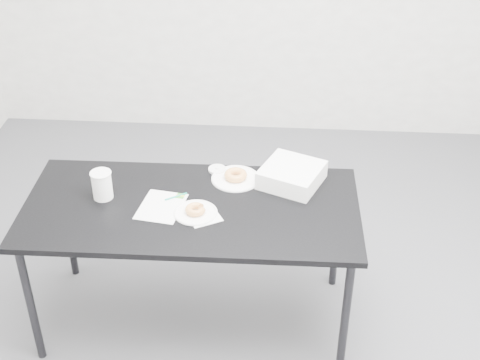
# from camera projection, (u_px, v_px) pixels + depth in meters

# --- Properties ---
(floor) EXTENTS (4.00, 4.00, 0.00)m
(floor) POSITION_uv_depth(u_px,v_px,m) (229.00, 298.00, 3.72)
(floor) COLOR #525358
(floor) RESTS_ON ground
(table) EXTENTS (1.62, 0.77, 0.74)m
(table) POSITION_uv_depth(u_px,v_px,m) (191.00, 215.00, 3.23)
(table) COLOR black
(table) RESTS_ON floor
(scorecard) EXTENTS (0.24, 0.28, 0.00)m
(scorecard) POSITION_uv_depth(u_px,v_px,m) (161.00, 206.00, 3.19)
(scorecard) COLOR white
(scorecard) RESTS_ON table
(logo_patch) EXTENTS (0.05, 0.05, 0.00)m
(logo_patch) POSITION_uv_depth(u_px,v_px,m) (180.00, 196.00, 3.26)
(logo_patch) COLOR green
(logo_patch) RESTS_ON scorecard
(pen) EXTENTS (0.10, 0.07, 0.01)m
(pen) POSITION_uv_depth(u_px,v_px,m) (176.00, 196.00, 3.25)
(pen) COLOR #0C8B76
(pen) RESTS_ON scorecard
(napkin) EXTENTS (0.19, 0.19, 0.00)m
(napkin) POSITION_uv_depth(u_px,v_px,m) (204.00, 216.00, 3.13)
(napkin) COLOR white
(napkin) RESTS_ON table
(plate_near) EXTENTS (0.21, 0.21, 0.01)m
(plate_near) POSITION_uv_depth(u_px,v_px,m) (196.00, 213.00, 3.14)
(plate_near) COLOR white
(plate_near) RESTS_ON napkin
(donut_near) EXTENTS (0.12, 0.12, 0.03)m
(donut_near) POSITION_uv_depth(u_px,v_px,m) (195.00, 209.00, 3.13)
(donut_near) COLOR #DB9045
(donut_near) RESTS_ON plate_near
(plate_far) EXTENTS (0.25, 0.25, 0.01)m
(plate_far) POSITION_uv_depth(u_px,v_px,m) (236.00, 179.00, 3.39)
(plate_far) COLOR white
(plate_far) RESTS_ON table
(donut_far) EXTENTS (0.12, 0.12, 0.04)m
(donut_far) POSITION_uv_depth(u_px,v_px,m) (236.00, 175.00, 3.38)
(donut_far) COLOR #DB9045
(donut_far) RESTS_ON plate_far
(coffee_cup) EXTENTS (0.10, 0.10, 0.14)m
(coffee_cup) POSITION_uv_depth(u_px,v_px,m) (102.00, 185.00, 3.22)
(coffee_cup) COLOR white
(coffee_cup) RESTS_ON table
(cup_lid) EXTENTS (0.09, 0.09, 0.01)m
(cup_lid) POSITION_uv_depth(u_px,v_px,m) (217.00, 169.00, 3.46)
(cup_lid) COLOR white
(cup_lid) RESTS_ON table
(bakery_box) EXTENTS (0.36, 0.36, 0.09)m
(bakery_box) POSITION_uv_depth(u_px,v_px,m) (292.00, 175.00, 3.34)
(bakery_box) COLOR white
(bakery_box) RESTS_ON table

